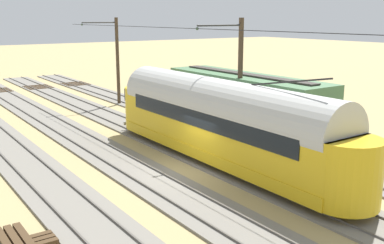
{
  "coord_description": "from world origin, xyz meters",
  "views": [
    {
      "loc": [
        11.65,
        17.12,
        7.25
      ],
      "look_at": [
        -1.19,
        -1.3,
        2.05
      ],
      "focal_mm": 42.44,
      "sensor_mm": 36.0,
      "label": 1
    }
  ],
  "objects_px": {
    "switch_stand": "(195,107)",
    "track_end_bumper": "(167,110)",
    "coach_adjacent": "(244,105)",
    "catenary_pole_mid_near": "(239,81)",
    "catenary_pole_foreground": "(117,60)",
    "vintage_streetcar": "(220,120)"
  },
  "relations": [
    {
      "from": "switch_stand",
      "to": "track_end_bumper",
      "type": "distance_m",
      "value": 2.22
    },
    {
      "from": "coach_adjacent",
      "to": "catenary_pole_mid_near",
      "type": "relative_size",
      "value": 1.63
    },
    {
      "from": "catenary_pole_mid_near",
      "to": "switch_stand",
      "type": "distance_m",
      "value": 8.98
    },
    {
      "from": "catenary_pole_mid_near",
      "to": "switch_stand",
      "type": "xyz_separation_m",
      "value": [
        -2.65,
        -8.0,
        -3.09
      ]
    },
    {
      "from": "catenary_pole_foreground",
      "to": "catenary_pole_mid_near",
      "type": "bearing_deg",
      "value": 90.0
    },
    {
      "from": "vintage_streetcar",
      "to": "coach_adjacent",
      "type": "xyz_separation_m",
      "value": [
        -4.06,
        -2.77,
        -0.1
      ]
    },
    {
      "from": "vintage_streetcar",
      "to": "catenary_pole_mid_near",
      "type": "bearing_deg",
      "value": -146.04
    },
    {
      "from": "vintage_streetcar",
      "to": "catenary_pole_foreground",
      "type": "relative_size",
      "value": 2.44
    },
    {
      "from": "coach_adjacent",
      "to": "catenary_pole_mid_near",
      "type": "xyz_separation_m",
      "value": [
        1.19,
        0.84,
        1.63
      ]
    },
    {
      "from": "catenary_pole_foreground",
      "to": "track_end_bumper",
      "type": "bearing_deg",
      "value": 101.35
    },
    {
      "from": "switch_stand",
      "to": "vintage_streetcar",
      "type": "bearing_deg",
      "value": 60.94
    },
    {
      "from": "coach_adjacent",
      "to": "track_end_bumper",
      "type": "relative_size",
      "value": 6.54
    },
    {
      "from": "vintage_streetcar",
      "to": "switch_stand",
      "type": "relative_size",
      "value": 14.26
    },
    {
      "from": "catenary_pole_foreground",
      "to": "track_end_bumper",
      "type": "distance_m",
      "value": 6.93
    },
    {
      "from": "vintage_streetcar",
      "to": "track_end_bumper",
      "type": "height_order",
      "value": "vintage_streetcar"
    },
    {
      "from": "catenary_pole_mid_near",
      "to": "track_end_bumper",
      "type": "height_order",
      "value": "catenary_pole_mid_near"
    },
    {
      "from": "catenary_pole_mid_near",
      "to": "switch_stand",
      "type": "relative_size",
      "value": 5.85
    },
    {
      "from": "vintage_streetcar",
      "to": "catenary_pole_foreground",
      "type": "bearing_deg",
      "value": -99.29
    },
    {
      "from": "vintage_streetcar",
      "to": "catenary_pole_foreground",
      "type": "distance_m",
      "value": 17.79
    },
    {
      "from": "vintage_streetcar",
      "to": "track_end_bumper",
      "type": "bearing_deg",
      "value": -109.31
    },
    {
      "from": "coach_adjacent",
      "to": "catenary_pole_mid_near",
      "type": "distance_m",
      "value": 2.19
    },
    {
      "from": "vintage_streetcar",
      "to": "catenary_pole_mid_near",
      "type": "xyz_separation_m",
      "value": [
        -2.86,
        -1.93,
        1.53
      ]
    }
  ]
}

